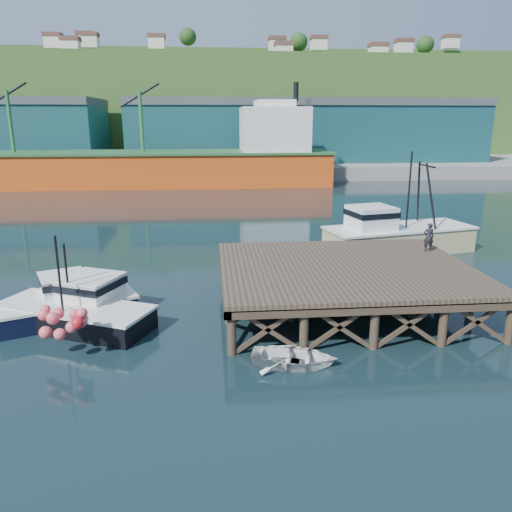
{
  "coord_description": "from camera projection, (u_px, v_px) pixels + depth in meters",
  "views": [
    {
      "loc": [
        -0.87,
        -22.6,
        8.96
      ],
      "look_at": [
        1.36,
        2.0,
        2.15
      ],
      "focal_mm": 35.0,
      "sensor_mm": 36.0,
      "label": 1
    }
  ],
  "objects": [
    {
      "name": "dockworker",
      "position": [
        429.0,
        237.0,
        26.51
      ],
      "size": [
        0.6,
        0.44,
        1.52
      ],
      "primitive_type": "imported",
      "rotation": [
        0.0,
        0.0,
        2.99
      ],
      "color": "black",
      "rests_on": "wharf"
    },
    {
      "name": "warehouse_right",
      "position": [
        386.0,
        133.0,
        87.45
      ],
      "size": [
        30.0,
        16.0,
        9.0
      ],
      "primitive_type": "cube",
      "color": "#195251",
      "rests_on": "far_quay"
    },
    {
      "name": "far_quay",
      "position": [
        215.0,
        164.0,
        91.1
      ],
      "size": [
        160.0,
        40.0,
        2.0
      ],
      "primitive_type": "cube",
      "color": "gray",
      "rests_on": "ground"
    },
    {
      "name": "wharf",
      "position": [
        346.0,
        270.0,
        23.94
      ],
      "size": [
        12.0,
        10.0,
        2.62
      ],
      "color": "brown",
      "rests_on": "ground"
    },
    {
      "name": "dinghy",
      "position": [
        294.0,
        357.0,
        18.68
      ],
      "size": [
        3.73,
        3.08,
        0.67
      ],
      "primitive_type": "imported",
      "rotation": [
        0.0,
        0.0,
        1.3
      ],
      "color": "white",
      "rests_on": "ground"
    },
    {
      "name": "boat_black",
      "position": [
        79.0,
        308.0,
        22.26
      ],
      "size": [
        7.45,
        6.22,
        4.34
      ],
      "rotation": [
        0.0,
        0.0,
        -0.43
      ],
      "color": "black",
      "rests_on": "ground"
    },
    {
      "name": "ground",
      "position": [
        232.0,
        310.0,
        24.16
      ],
      "size": [
        300.0,
        300.0,
        0.0
      ],
      "primitive_type": "plane",
      "color": "black",
      "rests_on": "ground"
    },
    {
      "name": "boat_navy",
      "position": [
        67.0,
        303.0,
        23.02
      ],
      "size": [
        6.38,
        4.5,
        3.76
      ],
      "rotation": [
        0.0,
        0.0,
        0.41
      ],
      "color": "black",
      "rests_on": "ground"
    },
    {
      "name": "warehouse_mid",
      "position": [
        215.0,
        134.0,
        84.84
      ],
      "size": [
        28.0,
        16.0,
        9.0
      ],
      "primitive_type": "cube",
      "color": "#195251",
      "rests_on": "far_quay"
    },
    {
      "name": "trawler",
      "position": [
        396.0,
        232.0,
        34.52
      ],
      "size": [
        10.81,
        5.8,
        6.87
      ],
      "rotation": [
        0.0,
        0.0,
        0.22
      ],
      "color": "#C0B87C",
      "rests_on": "ground"
    },
    {
      "name": "cargo_ship",
      "position": [
        155.0,
        161.0,
        68.63
      ],
      "size": [
        55.5,
        10.0,
        13.75
      ],
      "color": "#E04F15",
      "rests_on": "ground"
    },
    {
      "name": "hillside",
      "position": [
        213.0,
        110.0,
        117.24
      ],
      "size": [
        220.0,
        50.0,
        22.0
      ],
      "primitive_type": "cube",
      "color": "#2D511E",
      "rests_on": "ground"
    },
    {
      "name": "warehouse_left",
      "position": [
        1.0,
        134.0,
        81.79
      ],
      "size": [
        32.0,
        16.0,
        9.0
      ],
      "primitive_type": "cube",
      "color": "#195251",
      "rests_on": "far_quay"
    }
  ]
}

